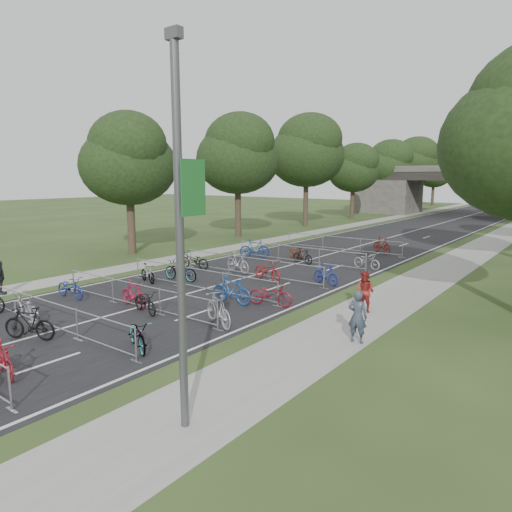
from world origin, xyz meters
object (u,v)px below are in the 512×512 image
(overpass_bridge, at_px, (469,191))
(pedestrian_b, at_px, (365,292))
(lamppost, at_px, (181,233))
(pedestrian_c, at_px, (0,278))
(pedestrian_a, at_px, (357,317))

(overpass_bridge, height_order, pedestrian_b, overpass_bridge)
(lamppost, relative_size, pedestrian_c, 5.09)
(pedestrian_a, distance_m, pedestrian_b, 3.61)
(pedestrian_a, relative_size, pedestrian_c, 1.09)
(overpass_bridge, height_order, lamppost, lamppost)
(overpass_bridge, relative_size, pedestrian_b, 18.32)
(lamppost, distance_m, pedestrian_a, 7.87)
(pedestrian_a, xyz_separation_m, pedestrian_c, (-15.90, -4.19, -0.08))
(pedestrian_c, bearing_deg, pedestrian_a, -132.46)
(overpass_bridge, relative_size, pedestrian_a, 17.59)
(pedestrian_a, bearing_deg, overpass_bridge, -85.89)
(pedestrian_b, bearing_deg, lamppost, -78.08)
(overpass_bridge, distance_m, pedestrian_a, 56.74)
(pedestrian_b, distance_m, pedestrian_c, 16.50)
(pedestrian_a, height_order, pedestrian_b, pedestrian_a)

